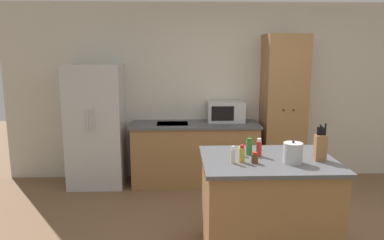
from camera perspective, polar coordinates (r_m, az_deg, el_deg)
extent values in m
cube|color=beige|center=(5.70, 8.46, 4.26)|extent=(7.20, 0.06, 2.60)
cube|color=#B7BABC|center=(5.47, -14.40, -0.85)|extent=(0.76, 0.62, 1.73)
cylinder|color=silver|center=(5.14, -15.66, -0.07)|extent=(0.02, 0.02, 0.30)
cylinder|color=silver|center=(5.12, -14.79, -0.06)|extent=(0.02, 0.02, 0.30)
cube|color=olive|center=(5.46, 0.44, -5.26)|extent=(1.79, 0.60, 0.85)
cube|color=#4C4C51|center=(5.35, 0.45, -0.69)|extent=(1.83, 0.64, 0.03)
cube|color=#9EA0A3|center=(5.35, -3.00, -0.59)|extent=(0.44, 0.34, 0.01)
cube|color=olive|center=(5.55, 13.69, 1.51)|extent=(0.58, 0.53, 2.14)
sphere|color=black|center=(5.27, 13.79, 1.49)|extent=(0.02, 0.02, 0.02)
sphere|color=black|center=(5.31, 15.24, 1.49)|extent=(0.02, 0.02, 0.02)
cube|color=olive|center=(3.69, 11.24, -13.06)|extent=(1.16, 0.90, 0.91)
cube|color=#4C4C51|center=(3.53, 11.52, -6.03)|extent=(1.22, 0.96, 0.03)
cube|color=#B2B5B7|center=(5.48, 5.16, 1.28)|extent=(0.53, 0.32, 0.29)
cube|color=black|center=(5.31, 4.70, 0.99)|extent=(0.32, 0.01, 0.21)
cube|color=olive|center=(3.55, 18.95, -4.04)|extent=(0.10, 0.08, 0.23)
cylinder|color=black|center=(3.50, 18.61, -1.60)|extent=(0.02, 0.02, 0.08)
cylinder|color=black|center=(3.52, 18.74, -1.61)|extent=(0.02, 0.02, 0.07)
cylinder|color=black|center=(3.52, 18.97, -1.42)|extent=(0.02, 0.02, 0.10)
cylinder|color=black|center=(3.52, 19.21, -1.56)|extent=(0.02, 0.02, 0.08)
cylinder|color=black|center=(3.53, 19.39, -1.64)|extent=(0.02, 0.02, 0.07)
cylinder|color=black|center=(3.52, 19.67, -1.36)|extent=(0.02, 0.02, 0.11)
cylinder|color=#337033|center=(3.60, 8.69, -4.22)|extent=(0.06, 0.06, 0.13)
cylinder|color=#286628|center=(3.58, 8.72, -2.99)|extent=(0.04, 0.04, 0.03)
cylinder|color=gold|center=(3.35, 7.61, -5.33)|extent=(0.05, 0.05, 0.13)
cylinder|color=red|center=(3.33, 7.64, -4.03)|extent=(0.04, 0.04, 0.03)
cylinder|color=beige|center=(3.31, 6.24, -5.51)|extent=(0.04, 0.04, 0.13)
cylinder|color=silver|center=(3.29, 6.27, -4.22)|extent=(0.03, 0.03, 0.03)
cylinder|color=#B2281E|center=(3.57, 10.16, -4.34)|extent=(0.05, 0.05, 0.14)
cylinder|color=silver|center=(3.55, 10.21, -3.02)|extent=(0.04, 0.04, 0.03)
cylinder|color=#563319|center=(3.35, 9.54, -5.82)|extent=(0.06, 0.06, 0.08)
cylinder|color=red|center=(3.33, 9.56, -5.00)|extent=(0.04, 0.04, 0.02)
cylinder|color=beige|center=(3.55, 7.41, -4.86)|extent=(0.04, 0.04, 0.07)
cylinder|color=#E5DB4C|center=(3.54, 7.43, -4.15)|extent=(0.03, 0.03, 0.02)
cylinder|color=#B2B5B7|center=(3.41, 15.11, -4.86)|extent=(0.17, 0.17, 0.18)
sphere|color=#262628|center=(3.39, 15.19, -3.19)|extent=(0.02, 0.02, 0.02)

